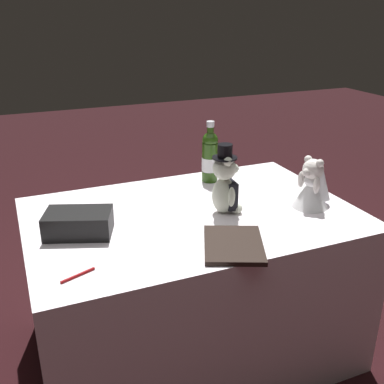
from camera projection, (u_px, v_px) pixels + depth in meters
ground_plane at (192, 347)px, 2.30m from camera, size 12.00×12.00×0.00m
reception_table at (192, 284)px, 2.16m from camera, size 1.43×0.95×0.74m
teddy_bear_groom at (226, 184)px, 1.98m from camera, size 0.13×0.14×0.31m
teddy_bear_bride at (314, 185)px, 2.06m from camera, size 0.21×0.17×0.23m
champagne_bottle at (210, 156)px, 2.34m from camera, size 0.08×0.08×0.32m
signing_pen at (79, 275)px, 1.55m from camera, size 0.13×0.06×0.01m
gift_case_black at (79, 223)px, 1.82m from camera, size 0.30×0.24×0.10m
guestbook at (233, 245)px, 1.73m from camera, size 0.32×0.35×0.02m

